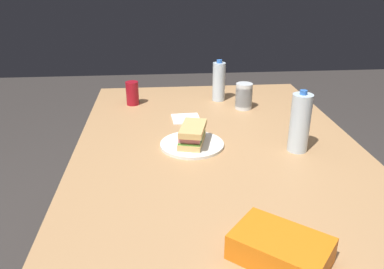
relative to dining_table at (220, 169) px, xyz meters
The scene contains 9 objects.
dining_table is the anchor object (origin of this frame).
paper_plate 0.15m from the dining_table, 125.18° to the right, with size 0.26×0.26×0.01m, color white.
sandwich 0.18m from the dining_table, 123.92° to the right, with size 0.20×0.13×0.08m.
soda_can_red 0.73m from the dining_table, 148.68° to the right, with size 0.07×0.07×0.12m, color maroon.
chip_bag 0.62m from the dining_table, ahead, with size 0.23×0.15×0.07m, color orange.
water_bottle_tall 0.36m from the dining_table, 89.83° to the left, with size 0.08×0.08×0.25m.
plastic_cup_stack 0.55m from the dining_table, 158.90° to the left, with size 0.08×0.08×0.13m.
water_bottle_spare 0.67m from the dining_table, behind, with size 0.07×0.07×0.22m.
paper_napkin 0.40m from the dining_table, 163.55° to the right, with size 0.13×0.13×0.01m, color white.
Camera 1 is at (1.34, -0.23, 1.40)m, focal length 36.30 mm.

